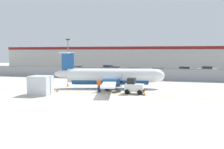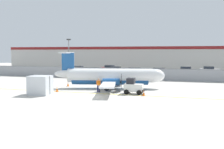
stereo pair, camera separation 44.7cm
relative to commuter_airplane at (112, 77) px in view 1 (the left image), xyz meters
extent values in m
plane|color=#BCB7AD|center=(0.36, -6.74, -1.60)|extent=(140.00, 140.00, 0.00)
cube|color=yellow|center=(0.36, -4.74, -1.60)|extent=(84.00, 0.20, 0.01)
cube|color=gray|center=(0.36, 11.26, -0.60)|extent=(98.00, 0.04, 2.00)
cylinder|color=slate|center=(0.36, 11.26, 0.45)|extent=(98.00, 0.10, 0.10)
cube|color=#38383A|center=(0.36, 22.76, -1.54)|extent=(98.00, 17.00, 0.12)
cube|color=beige|center=(0.36, 41.26, 1.65)|extent=(91.00, 8.00, 6.50)
cube|color=maroon|center=(0.36, 37.26, 4.50)|extent=(91.00, 0.20, 0.80)
cylinder|color=white|center=(-0.27, -0.06, 0.15)|extent=(11.70, 4.45, 1.90)
ellipsoid|color=white|center=(5.66, 1.30, 0.15)|extent=(3.01, 2.36, 1.80)
ellipsoid|color=white|center=(-6.19, -1.43, 0.35)|extent=(3.41, 1.75, 1.05)
cylinder|color=#1E5193|center=(-0.27, -0.06, -0.38)|extent=(10.45, 3.77, 1.48)
cube|color=white|center=(-0.17, -0.04, -0.42)|extent=(5.15, 15.95, 0.18)
cylinder|color=#1E5193|center=(-0.56, 2.54, -0.42)|extent=(2.35, 1.37, 0.90)
cone|color=black|center=(0.56, 2.80, -0.42)|extent=(0.54, 0.53, 0.44)
cylinder|color=#262626|center=(0.71, 2.83, -0.42)|extent=(0.51, 2.06, 2.10)
cylinder|color=#1E5193|center=(0.61, -2.53, -0.42)|extent=(2.35, 1.37, 0.90)
cone|color=black|center=(1.73, -2.27, -0.42)|extent=(0.54, 0.53, 0.44)
cylinder|color=#262626|center=(1.88, -2.24, -0.42)|extent=(0.51, 2.06, 2.10)
cube|color=#1E5193|center=(-5.90, -1.36, 1.70)|extent=(1.70, 0.56, 3.10)
cube|color=white|center=(-6.05, -1.39, 3.25)|extent=(2.15, 4.92, 0.14)
cylinder|color=#59595B|center=(3.71, 0.85, -0.82)|extent=(0.17, 0.17, 0.97)
cylinder|color=black|center=(3.71, 0.85, -1.30)|extent=(0.63, 0.35, 0.60)
cylinder|color=#59595B|center=(-1.06, 2.02, -0.78)|extent=(0.17, 0.17, 0.90)
cylinder|color=black|center=(-1.06, 2.02, -1.22)|extent=(0.79, 0.38, 0.76)
cylinder|color=#59595B|center=(-0.06, -2.28, -0.78)|extent=(0.17, 0.17, 0.90)
cylinder|color=black|center=(-0.06, -2.28, -1.22)|extent=(0.79, 0.38, 0.76)
cube|color=silver|center=(3.75, -3.71, -0.87)|extent=(2.23, 1.16, 0.90)
cube|color=black|center=(3.40, -3.70, -0.07)|extent=(0.93, 1.03, 0.70)
cube|color=black|center=(4.90, -3.74, -1.17)|extent=(0.19, 1.10, 0.30)
cylinder|color=black|center=(4.51, -3.13, -1.32)|extent=(0.56, 0.20, 0.56)
cylinder|color=black|center=(4.48, -4.33, -1.32)|extent=(0.56, 0.20, 0.56)
cylinder|color=black|center=(3.01, -3.08, -1.32)|extent=(0.56, 0.20, 0.56)
cylinder|color=black|center=(2.98, -4.28, -1.32)|extent=(0.56, 0.20, 0.56)
cylinder|color=#191E4C|center=(-0.59, -3.68, -1.18)|extent=(0.17, 0.17, 0.85)
cylinder|color=#191E4C|center=(-0.78, -3.69, -1.18)|extent=(0.17, 0.17, 0.85)
cylinder|color=orange|center=(-0.68, -3.68, -0.45)|extent=(0.37, 0.37, 0.60)
cylinder|color=orange|center=(-0.47, -3.66, -0.42)|extent=(0.11, 0.11, 0.55)
cylinder|color=orange|center=(-0.90, -3.70, -0.42)|extent=(0.11, 0.11, 0.55)
sphere|color=tan|center=(-0.68, -3.68, -0.01)|extent=(0.22, 0.22, 0.22)
cube|color=silver|center=(-6.67, -7.18, -0.50)|extent=(2.52, 2.15, 2.20)
cube|color=#333338|center=(-6.67, -7.18, -0.50)|extent=(2.44, 0.24, 2.20)
cube|color=orange|center=(-5.77, -4.86, -1.58)|extent=(0.36, 0.36, 0.04)
cone|color=orange|center=(-5.77, -4.86, -1.26)|extent=(0.28, 0.28, 0.60)
cylinder|color=white|center=(-5.77, -4.86, -1.18)|extent=(0.17, 0.17, 0.08)
cube|color=orange|center=(-6.67, 0.10, -1.58)|extent=(0.36, 0.36, 0.04)
cone|color=orange|center=(-6.67, 0.10, -1.26)|extent=(0.28, 0.28, 0.60)
cylinder|color=white|center=(-6.67, 0.10, -1.18)|extent=(0.17, 0.17, 0.08)
cube|color=orange|center=(5.10, -4.73, -1.58)|extent=(0.36, 0.36, 0.04)
cone|color=orange|center=(5.10, -4.73, -1.26)|extent=(0.28, 0.28, 0.60)
cylinder|color=white|center=(5.10, -4.73, -1.18)|extent=(0.17, 0.17, 0.08)
cube|color=gray|center=(-14.49, 20.95, -0.86)|extent=(4.35, 2.12, 0.80)
cube|color=#262D38|center=(-14.34, 20.96, -0.18)|extent=(2.35, 1.78, 0.56)
cylinder|color=black|center=(-15.79, 19.91, -1.18)|extent=(0.62, 0.26, 0.60)
cylinder|color=black|center=(-15.97, 21.70, -1.18)|extent=(0.62, 0.26, 0.60)
cylinder|color=black|center=(-13.00, 20.19, -1.18)|extent=(0.62, 0.26, 0.60)
cylinder|color=black|center=(-13.19, 21.98, -1.18)|extent=(0.62, 0.26, 0.60)
cube|color=red|center=(-8.38, 26.60, -0.86)|extent=(4.32, 2.02, 0.80)
cube|color=#262D38|center=(-8.23, 26.61, -0.18)|extent=(2.31, 1.72, 0.56)
cylinder|color=black|center=(-9.71, 25.59, -1.18)|extent=(0.61, 0.25, 0.60)
cylinder|color=black|center=(-9.85, 27.39, -1.18)|extent=(0.61, 0.25, 0.60)
cylinder|color=black|center=(-6.92, 25.81, -1.18)|extent=(0.61, 0.25, 0.60)
cylinder|color=black|center=(-7.06, 27.60, -1.18)|extent=(0.61, 0.25, 0.60)
cube|color=#B28C19|center=(-5.30, 21.89, -0.86)|extent=(4.30, 1.95, 0.80)
cube|color=#262D38|center=(-5.45, 21.90, -0.18)|extent=(2.29, 1.69, 0.56)
cylinder|color=black|center=(-3.85, 22.70, -1.18)|extent=(0.61, 0.24, 0.60)
cylinder|color=black|center=(-3.96, 20.90, -1.18)|extent=(0.61, 0.24, 0.60)
cylinder|color=black|center=(-6.64, 22.87, -1.18)|extent=(0.61, 0.24, 0.60)
cylinder|color=black|center=(-6.75, 21.08, -1.18)|extent=(0.61, 0.24, 0.60)
cube|color=gray|center=(-0.62, 18.62, -0.86)|extent=(4.32, 2.03, 0.80)
cube|color=#262D38|center=(-0.47, 18.61, -0.18)|extent=(2.32, 1.73, 0.56)
cylinder|color=black|center=(-2.09, 17.83, -1.18)|extent=(0.61, 0.25, 0.60)
cylinder|color=black|center=(-1.95, 19.63, -1.18)|extent=(0.61, 0.25, 0.60)
cylinder|color=black|center=(0.70, 17.61, -1.18)|extent=(0.61, 0.25, 0.60)
cylinder|color=black|center=(0.85, 19.41, -1.18)|extent=(0.61, 0.25, 0.60)
cube|color=#19662D|center=(4.65, 19.23, -0.86)|extent=(4.37, 2.17, 0.80)
cube|color=#262D38|center=(4.50, 19.24, -0.18)|extent=(2.37, 1.80, 0.56)
cylinder|color=black|center=(6.14, 19.96, -1.18)|extent=(0.62, 0.27, 0.60)
cylinder|color=black|center=(5.93, 18.17, -1.18)|extent=(0.62, 0.27, 0.60)
cylinder|color=black|center=(3.36, 20.28, -1.18)|extent=(0.62, 0.27, 0.60)
cylinder|color=black|center=(3.15, 18.50, -1.18)|extent=(0.62, 0.27, 0.60)
cube|color=gray|center=(9.74, 25.24, -0.86)|extent=(4.29, 1.93, 0.80)
cube|color=#262D38|center=(9.89, 25.24, -0.18)|extent=(2.28, 1.68, 0.56)
cylinder|color=black|center=(8.39, 24.26, -1.18)|extent=(0.61, 0.23, 0.60)
cylinder|color=black|center=(8.29, 26.06, -1.18)|extent=(0.61, 0.23, 0.60)
cylinder|color=black|center=(11.18, 24.41, -1.18)|extent=(0.61, 0.23, 0.60)
cylinder|color=black|center=(11.08, 26.21, -1.18)|extent=(0.61, 0.23, 0.60)
cube|color=silver|center=(15.11, 27.92, -0.86)|extent=(4.29, 1.94, 0.80)
cube|color=#262D38|center=(14.96, 27.93, -0.18)|extent=(2.29, 1.68, 0.56)
cylinder|color=black|center=(16.56, 28.74, -1.18)|extent=(0.61, 0.23, 0.60)
cylinder|color=black|center=(16.45, 26.94, -1.18)|extent=(0.61, 0.23, 0.60)
cylinder|color=black|center=(13.76, 28.90, -1.18)|extent=(0.61, 0.23, 0.60)
cylinder|color=black|center=(13.66, 27.11, -1.18)|extent=(0.61, 0.23, 0.60)
cylinder|color=slate|center=(-10.23, 7.92, 1.90)|extent=(0.16, 0.16, 7.00)
cube|color=#333333|center=(-10.23, 7.92, 5.55)|extent=(0.70, 0.30, 0.24)
camera|label=1|loc=(8.88, -32.73, 3.37)|focal=40.00mm
camera|label=2|loc=(9.31, -32.61, 3.37)|focal=40.00mm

